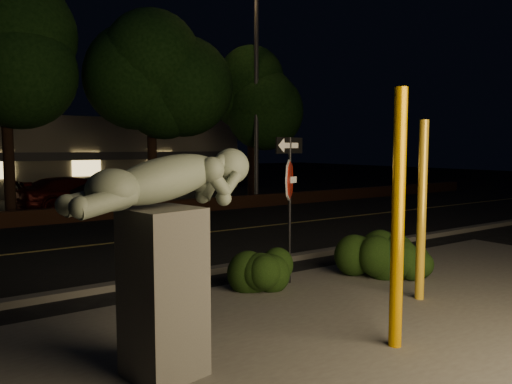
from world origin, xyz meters
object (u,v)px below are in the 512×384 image
yellow_pole_left (398,220)px  yellow_pole_right (422,211)px  streetlight (254,70)px  parked_car_dark (110,191)px  sculpture (166,238)px  signpost (290,180)px  parked_car_darkred (74,194)px

yellow_pole_left → yellow_pole_right: (1.85, 1.05, -0.14)m
streetlight → parked_car_dark: bearing=128.6°
yellow_pole_left → sculpture: size_ratio=1.29×
signpost → parked_car_darkred: size_ratio=0.58×
sculpture → streetlight: streetlight is taller
parked_car_dark → yellow_pole_left: bearing=153.8°
yellow_pole_left → streetlight: bearing=62.2°
streetlight → parked_car_dark: streetlight is taller
parked_car_darkred → yellow_pole_left: bearing=165.2°
signpost → parked_car_dark: signpost is taller
yellow_pole_left → parked_car_dark: yellow_pole_left is taller
parked_car_dark → signpost: bearing=155.4°
yellow_pole_left → parked_car_darkred: (0.31, 15.84, -0.93)m
signpost → streetlight: (6.38, 10.46, 3.75)m
streetlight → parked_car_darkred: bearing=137.1°
yellow_pole_right → streetlight: streetlight is taller
streetlight → parked_car_darkred: streetlight is taller
yellow_pole_left → sculpture: (-2.63, 0.89, -0.07)m
parked_car_darkred → parked_car_dark: bearing=-89.0°
yellow_pole_left → yellow_pole_right: 2.13m
yellow_pole_right → parked_car_darkred: bearing=95.9°
yellow_pole_right → signpost: (-1.14, 1.94, 0.43)m
sculpture → streetlight: (9.71, 12.56, 4.11)m
yellow_pole_left → signpost: yellow_pole_left is taller
yellow_pole_left → parked_car_darkred: bearing=88.9°
yellow_pole_left → parked_car_dark: (1.83, 16.24, -0.94)m
signpost → parked_car_dark: 13.36m
yellow_pole_right → parked_car_dark: yellow_pole_right is taller
signpost → parked_car_dark: bearing=63.9°
parked_car_darkred → parked_car_dark: 1.58m
sculpture → streetlight: bearing=40.6°
streetlight → parked_car_darkred: size_ratio=2.08×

